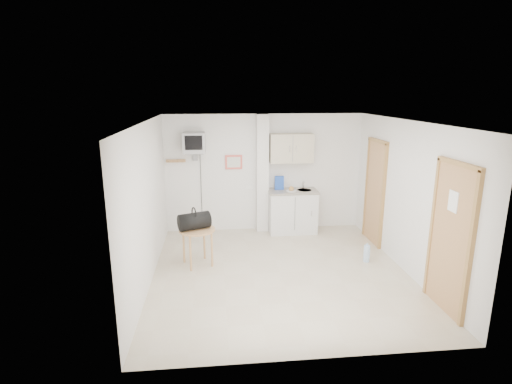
{
  "coord_description": "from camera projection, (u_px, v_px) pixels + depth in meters",
  "views": [
    {
      "loc": [
        -1.03,
        -6.08,
        2.94
      ],
      "look_at": [
        -0.34,
        0.6,
        1.25
      ],
      "focal_mm": 28.0,
      "sensor_mm": 36.0,
      "label": 1
    }
  ],
  "objects": [
    {
      "name": "water_bottle",
      "position": [
        367.0,
        253.0,
        7.08
      ],
      "size": [
        0.11,
        0.11,
        0.34
      ],
      "color": "#AACAEB",
      "rests_on": "ground"
    },
    {
      "name": "round_table",
      "position": [
        197.0,
        234.0,
        6.86
      ],
      "size": [
        0.62,
        0.62,
        0.66
      ],
      "rotation": [
        0.0,
        0.0,
        -0.42
      ],
      "color": "#B6844C",
      "rests_on": "ground"
    },
    {
      "name": "ground",
      "position": [
        280.0,
        272.0,
        6.69
      ],
      "size": [
        4.5,
        4.5,
        0.0
      ],
      "primitive_type": "plane",
      "color": "beige",
      "rests_on": "ground"
    },
    {
      "name": "room_envelope",
      "position": [
        295.0,
        181.0,
        6.42
      ],
      "size": [
        4.24,
        4.54,
        2.55
      ],
      "color": "white",
      "rests_on": "ground"
    },
    {
      "name": "duffel_bag",
      "position": [
        194.0,
        221.0,
        6.8
      ],
      "size": [
        0.6,
        0.47,
        0.39
      ],
      "rotation": [
        0.0,
        0.0,
        0.39
      ],
      "color": "black",
      "rests_on": "round_table"
    },
    {
      "name": "kitchenette",
      "position": [
        292.0,
        195.0,
        8.48
      ],
      "size": [
        1.03,
        0.58,
        2.1
      ],
      "color": "silver",
      "rests_on": "ground"
    },
    {
      "name": "crt_television",
      "position": [
        194.0,
        143.0,
        8.02
      ],
      "size": [
        0.44,
        0.45,
        2.15
      ],
      "color": "slate",
      "rests_on": "ground"
    }
  ]
}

